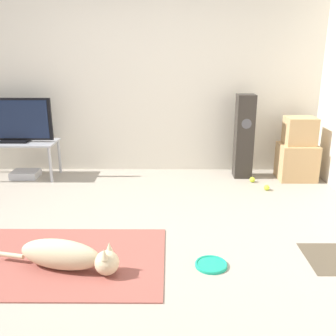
# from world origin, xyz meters

# --- Properties ---
(ground_plane) EXTENTS (12.00, 12.00, 0.00)m
(ground_plane) POSITION_xyz_m (0.00, 0.00, 0.00)
(ground_plane) COLOR #9E9384
(wall_back) EXTENTS (8.00, 0.06, 2.55)m
(wall_back) POSITION_xyz_m (0.00, 2.10, 1.27)
(wall_back) COLOR silver
(wall_back) RESTS_ON ground_plane
(area_rug) EXTENTS (1.77, 1.03, 0.01)m
(area_rug) POSITION_xyz_m (-0.29, -0.28, 0.01)
(area_rug) COLOR #934C42
(area_rug) RESTS_ON ground_plane
(dog) EXTENTS (0.95, 0.33, 0.23)m
(dog) POSITION_xyz_m (-0.11, -0.41, 0.12)
(dog) COLOR beige
(dog) RESTS_ON area_rug
(frisbee) EXTENTS (0.24, 0.24, 0.03)m
(frisbee) POSITION_xyz_m (0.95, -0.35, 0.01)
(frisbee) COLOR #199E7A
(frisbee) RESTS_ON ground_plane
(cardboard_box_lower) EXTENTS (0.45, 0.38, 0.45)m
(cardboard_box_lower) POSITION_xyz_m (2.23, 1.69, 0.22)
(cardboard_box_lower) COLOR tan
(cardboard_box_lower) RESTS_ON ground_plane
(cardboard_box_upper) EXTENTS (0.36, 0.30, 0.34)m
(cardboard_box_upper) POSITION_xyz_m (2.23, 1.70, 0.62)
(cardboard_box_upper) COLOR tan
(cardboard_box_upper) RESTS_ON cardboard_box_lower
(floor_speaker) EXTENTS (0.22, 0.22, 1.05)m
(floor_speaker) POSITION_xyz_m (1.57, 1.78, 0.52)
(floor_speaker) COLOR #2D2823
(floor_speaker) RESTS_ON ground_plane
(tv_stand) EXTENTS (1.02, 0.45, 0.46)m
(tv_stand) POSITION_xyz_m (-1.31, 1.74, 0.41)
(tv_stand) COLOR #A8A8AD
(tv_stand) RESTS_ON ground_plane
(tv) EXTENTS (0.97, 0.20, 0.55)m
(tv) POSITION_xyz_m (-1.31, 1.74, 0.73)
(tv) COLOR black
(tv) RESTS_ON tv_stand
(tennis_ball_by_boxes) EXTENTS (0.07, 0.07, 0.07)m
(tennis_ball_by_boxes) POSITION_xyz_m (1.77, 1.27, 0.03)
(tennis_ball_by_boxes) COLOR #C6E033
(tennis_ball_by_boxes) RESTS_ON ground_plane
(tennis_ball_near_speaker) EXTENTS (0.07, 0.07, 0.07)m
(tennis_ball_near_speaker) POSITION_xyz_m (1.66, 1.55, 0.03)
(tennis_ball_near_speaker) COLOR #C6E033
(tennis_ball_near_speaker) RESTS_ON ground_plane
(game_console) EXTENTS (0.33, 0.27, 0.09)m
(game_console) POSITION_xyz_m (-1.21, 1.72, 0.04)
(game_console) COLOR #B7B7BC
(game_console) RESTS_ON ground_plane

